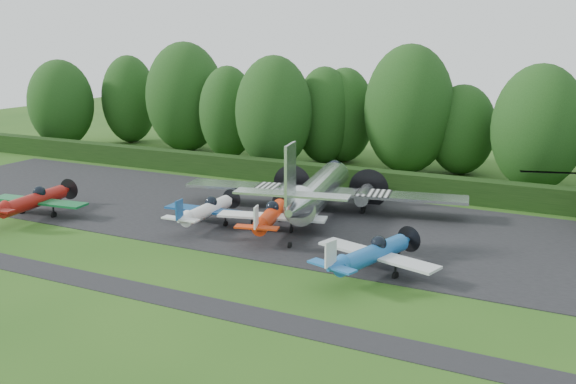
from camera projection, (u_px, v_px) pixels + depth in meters
The scene contains 19 objects.
ground at pixel (199, 257), 39.70m from camera, with size 160.00×160.00×0.00m, color #214A15.
apron at pixel (274, 217), 48.39m from camera, with size 70.00×18.00×0.01m, color black.
taxiway_verge at pixel (136, 291), 34.49m from camera, with size 70.00×2.00×0.00m, color black.
hedgerow at pixel (331, 187), 57.94m from camera, with size 90.00×1.60×2.00m, color black.
transport_plane at pixel (317, 190), 48.50m from camera, with size 22.06×16.91×7.07m.
light_plane_red at pixel (34, 200), 48.26m from camera, with size 8.01×8.42×3.08m.
light_plane_white at pixel (207, 210), 46.13m from camera, with size 7.20×7.57×2.77m.
light_plane_orange at pixel (270, 216), 44.33m from camera, with size 7.64×8.04×2.94m.
light_plane_blue at pixel (372, 254), 36.62m from camera, with size 7.68×8.07×2.95m.
tree_0 at pixel (185, 97), 74.83m from camera, with size 9.15×9.15×12.74m.
tree_1 at pixel (61, 103), 78.30m from camera, with size 7.83×7.83×10.61m.
tree_2 at pixel (228, 113), 70.62m from camera, with size 6.33×6.33×10.22m.
tree_3 at pixel (344, 115), 68.78m from camera, with size 6.40×6.40×10.12m.
tree_4 at pixel (462, 130), 62.71m from camera, with size 6.52×6.52×8.82m.
tree_5 at pixel (538, 128), 55.77m from camera, with size 8.03×8.03×11.11m.
tree_6 at pixel (409, 110), 62.70m from camera, with size 8.72×8.72×12.66m.
tree_7 at pixel (274, 113), 64.94m from camera, with size 7.82×7.82×11.52m.
tree_10 at pixel (129, 99), 81.38m from camera, with size 6.89×6.89×11.01m.
tree_12 at pixel (324, 115), 67.95m from camera, with size 6.25×6.25×10.27m.
Camera 1 is at (21.75, -31.17, 13.36)m, focal length 40.00 mm.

